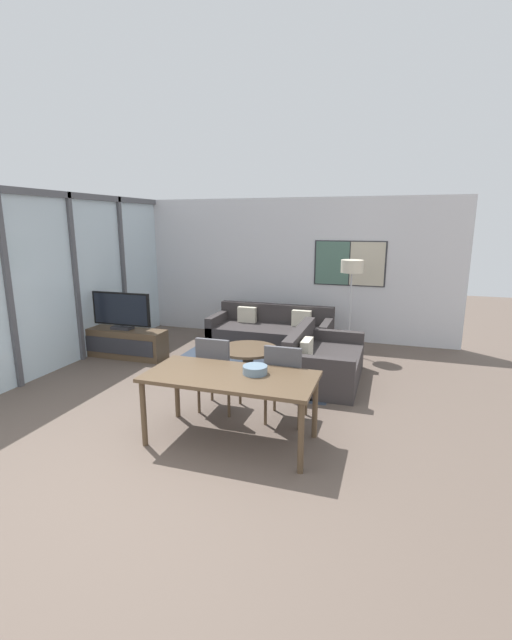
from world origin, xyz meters
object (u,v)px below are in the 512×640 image
(sofa_side, at_px, (321,364))
(dining_chair_left, at_px, (217,371))
(tv_console, at_px, (123,343))
(floor_lamp, at_px, (352,273))
(dining_table, at_px, (231,381))
(fruit_bowl, at_px, (255,369))
(sofa_main, at_px, (272,334))
(coffee_table, at_px, (248,354))
(television, at_px, (121,311))
(dining_chair_centre, at_px, (285,380))

(sofa_side, xyz_separation_m, dining_chair_left, (-1.05, -1.47, 0.27))
(tv_console, relative_size, sofa_side, 0.96)
(floor_lamp, bearing_deg, dining_table, -103.36)
(dining_table, bearing_deg, dining_chair_left, 123.74)
(dining_chair_left, bearing_deg, fruit_bowl, -39.10)
(tv_console, bearing_deg, fruit_bowl, -33.97)
(sofa_main, bearing_deg, coffee_table, -90.00)
(television, height_order, sofa_main, television)
(sofa_side, distance_m, dining_chair_centre, 1.56)
(coffee_table, relative_size, dining_chair_left, 0.99)
(dining_table, xyz_separation_m, floor_lamp, (0.86, 3.62, 0.78))
(dining_chair_left, xyz_separation_m, dining_chair_centre, (0.88, -0.06, 0.00))
(tv_console, relative_size, sofa_main, 0.70)
(coffee_table, height_order, dining_chair_left, dining_chair_left)
(tv_console, xyz_separation_m, television, (0.00, 0.00, 0.57))
(tv_console, distance_m, television, 0.57)
(television, relative_size, sofa_main, 0.50)
(tv_console, bearing_deg, television, 90.00)
(dining_table, relative_size, dining_chair_centre, 1.86)
(tv_console, bearing_deg, floor_lamp, 20.49)
(sofa_main, distance_m, dining_chair_centre, 3.16)
(floor_lamp, bearing_deg, sofa_side, -99.57)
(television, distance_m, coffee_table, 2.39)
(dining_table, bearing_deg, fruit_bowl, 24.72)
(television, xyz_separation_m, floor_lamp, (3.76, 1.40, 0.64))
(dining_chair_left, height_order, floor_lamp, floor_lamp)
(fruit_bowl, xyz_separation_m, floor_lamp, (0.62, 3.51, 0.66))
(tv_console, xyz_separation_m, dining_chair_left, (2.45, -1.56, 0.28))
(sofa_side, bearing_deg, floor_lamp, -9.57)
(television, bearing_deg, dining_chair_left, -32.45)
(tv_console, distance_m, floor_lamp, 4.19)
(dining_chair_left, bearing_deg, floor_lamp, 66.30)
(coffee_table, xyz_separation_m, floor_lamp, (1.43, 1.41, 1.19))
(coffee_table, height_order, fruit_bowl, fruit_bowl)
(dining_chair_centre, relative_size, fruit_bowl, 3.66)
(sofa_main, relative_size, dining_chair_centre, 2.32)
(tv_console, bearing_deg, dining_chair_centre, -25.87)
(dining_chair_centre, distance_m, fruit_bowl, 0.60)
(sofa_side, bearing_deg, tv_console, 88.46)
(sofa_main, height_order, fruit_bowl, fruit_bowl)
(dining_chair_centre, distance_m, floor_lamp, 3.19)
(tv_console, relative_size, dining_chair_centre, 1.62)
(sofa_main, xyz_separation_m, floor_lamp, (1.43, 0.04, 1.20))
(tv_console, distance_m, sofa_side, 3.50)
(tv_console, xyz_separation_m, dining_table, (2.90, -2.22, 0.43))
(dining_chair_centre, bearing_deg, sofa_side, 83.74)
(television, xyz_separation_m, dining_chair_left, (2.45, -1.56, -0.29))
(television, height_order, coffee_table, television)
(dining_chair_left, bearing_deg, dining_chair_centre, -3.77)
(coffee_table, bearing_deg, tv_console, 179.81)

